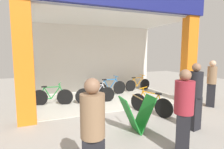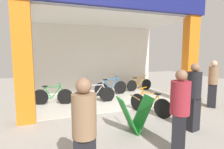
% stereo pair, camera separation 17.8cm
% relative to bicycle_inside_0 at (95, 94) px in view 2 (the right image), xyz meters
% --- Properties ---
extents(ground_plane, '(20.47, 20.47, 0.00)m').
position_rel_bicycle_inside_0_xyz_m(ground_plane, '(0.53, -1.26, -0.34)').
color(ground_plane, '#9E9991').
rests_on(ground_plane, ground).
extents(shop_facade, '(6.43, 3.65, 4.17)m').
position_rel_bicycle_inside_0_xyz_m(shop_facade, '(0.53, 0.45, 1.89)').
color(shop_facade, beige).
rests_on(shop_facade, ground).
extents(bicycle_inside_0, '(1.55, 0.43, 0.85)m').
position_rel_bicycle_inside_0_xyz_m(bicycle_inside_0, '(0.00, 0.00, 0.00)').
color(bicycle_inside_0, black).
rests_on(bicycle_inside_0, ground).
extents(bicycle_inside_1, '(1.60, 0.44, 0.88)m').
position_rel_bicycle_inside_0_xyz_m(bicycle_inside_1, '(1.01, 0.98, 0.01)').
color(bicycle_inside_1, black).
rests_on(bicycle_inside_1, ground).
extents(bicycle_inside_2, '(1.47, 0.50, 0.83)m').
position_rel_bicycle_inside_0_xyz_m(bicycle_inside_2, '(-1.58, 0.32, -0.01)').
color(bicycle_inside_2, black).
rests_on(bicycle_inside_2, ground).
extents(bicycle_inside_3, '(1.48, 0.41, 0.82)m').
position_rel_bicycle_inside_0_xyz_m(bicycle_inside_3, '(2.71, 1.37, -0.01)').
color(bicycle_inside_3, black).
rests_on(bicycle_inside_3, ground).
extents(bicycle_parked_0, '(0.65, 1.41, 0.84)m').
position_rel_bicycle_inside_0_xyz_m(bicycle_parked_0, '(1.26, -1.90, -0.01)').
color(bicycle_parked_0, black).
rests_on(bicycle_parked_0, ground).
extents(sandwich_board_sign, '(0.86, 0.57, 0.90)m').
position_rel_bicycle_inside_0_xyz_m(sandwich_board_sign, '(0.22, -2.84, 0.11)').
color(sandwich_board_sign, '#197226').
rests_on(sandwich_board_sign, ground).
extents(pedestrian_0, '(0.44, 0.44, 1.69)m').
position_rel_bicycle_inside_0_xyz_m(pedestrian_0, '(3.77, -2.02, 0.52)').
color(pedestrian_0, black).
rests_on(pedestrian_0, ground).
extents(pedestrian_1, '(0.39, 0.39, 1.64)m').
position_rel_bicycle_inside_0_xyz_m(pedestrian_1, '(-1.34, -4.33, 0.50)').
color(pedestrian_1, black).
rests_on(pedestrian_1, ground).
extents(pedestrian_2, '(0.40, 0.40, 1.71)m').
position_rel_bicycle_inside_0_xyz_m(pedestrian_2, '(1.64, -3.27, 0.54)').
color(pedestrian_2, black).
rests_on(pedestrian_2, ground).
extents(pedestrian_3, '(0.51, 0.51, 1.66)m').
position_rel_bicycle_inside_0_xyz_m(pedestrian_3, '(0.53, -4.04, 0.52)').
color(pedestrian_3, black).
rests_on(pedestrian_3, ground).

